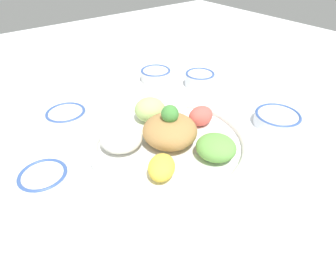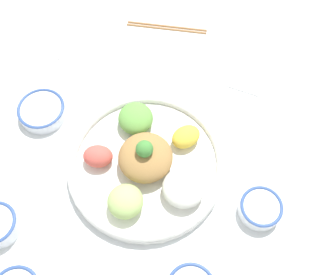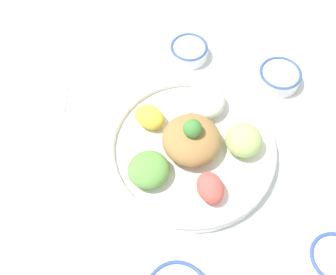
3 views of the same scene
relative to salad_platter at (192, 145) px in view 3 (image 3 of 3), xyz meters
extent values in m
plane|color=white|center=(0.04, 0.00, -0.03)|extent=(2.40, 2.40, 0.00)
cylinder|color=white|center=(0.00, 0.00, -0.02)|extent=(0.36, 0.36, 0.02)
torus|color=white|center=(0.00, 0.00, 0.00)|extent=(0.36, 0.36, 0.02)
ellipsoid|color=white|center=(-0.09, 0.05, 0.02)|extent=(0.13, 0.13, 0.05)
ellipsoid|color=yellow|center=(-0.08, -0.08, 0.01)|extent=(0.09, 0.09, 0.04)
ellipsoid|color=#6BAD4C|center=(0.05, -0.10, 0.02)|extent=(0.11, 0.11, 0.05)
ellipsoid|color=#E55B51|center=(0.11, 0.01, 0.02)|extent=(0.07, 0.06, 0.05)
ellipsoid|color=#B7DB7A|center=(0.02, 0.10, 0.02)|extent=(0.09, 0.09, 0.06)
ellipsoid|color=#AD7F47|center=(0.00, 0.00, 0.03)|extent=(0.12, 0.12, 0.07)
sphere|color=#478E3D|center=(0.00, 0.00, 0.07)|extent=(0.04, 0.04, 0.04)
cylinder|color=white|center=(-0.26, 0.06, -0.01)|extent=(0.09, 0.09, 0.03)
torus|color=#38569E|center=(-0.26, 0.06, 0.00)|extent=(0.09, 0.09, 0.01)
cylinder|color=maroon|center=(-0.26, 0.06, 0.00)|extent=(0.08, 0.08, 0.00)
cylinder|color=white|center=(-0.14, 0.25, -0.01)|extent=(0.10, 0.10, 0.03)
torus|color=#38569E|center=(-0.14, 0.25, 0.01)|extent=(0.10, 0.10, 0.01)
cylinder|color=white|center=(-0.14, 0.25, 0.00)|extent=(0.08, 0.08, 0.00)
cylinder|color=white|center=(0.28, 0.20, -0.01)|extent=(0.09, 0.09, 0.04)
torus|color=#38569E|center=(0.28, 0.20, 0.01)|extent=(0.09, 0.09, 0.01)
cylinder|color=#DBB251|center=(0.28, 0.20, 0.01)|extent=(0.08, 0.08, 0.00)
cube|color=white|center=(-0.20, -0.26, -0.02)|extent=(0.09, 0.03, 0.01)
ellipsoid|color=white|center=(-0.26, -0.25, -0.02)|extent=(0.05, 0.04, 0.01)
camera|label=1|loc=(-0.31, -0.40, 0.38)|focal=30.00mm
camera|label=2|loc=(-0.11, 0.34, 0.82)|focal=42.00mm
camera|label=3|loc=(0.38, -0.13, 0.73)|focal=42.00mm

